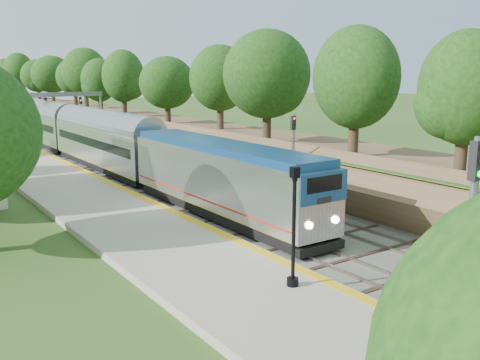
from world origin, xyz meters
TOP-DOWN VIEW (x-y plane):
  - trackbed at (2.00, 60.00)m, footprint 9.50×170.00m
  - platform at (-5.20, 16.00)m, footprint 6.40×68.00m
  - yellow_stripe at (-2.35, 16.00)m, footprint 0.55×68.00m
  - embankment at (10.35, 60.00)m, footprint 10.64×170.00m
  - signal_gantry at (2.47, 54.99)m, footprint 8.40×0.38m
  - trees_behind_platform at (-11.17, 20.67)m, footprint 7.82×53.32m
  - train at (0.00, 75.60)m, footprint 2.88×135.36m
  - lamppost_far at (-3.72, 6.64)m, footprint 0.46×0.46m
  - signal_platform at (-2.90, -0.02)m, footprint 0.38×0.30m
  - signal_farside at (6.20, 18.57)m, footprint 0.31×0.25m

SIDE VIEW (x-z plane):
  - trackbed at x=2.00m, z-range -0.07..0.21m
  - platform at x=-5.20m, z-range 0.00..0.38m
  - yellow_stripe at x=-2.35m, z-range 0.38..0.39m
  - embankment at x=10.35m, z-range -3.89..7.80m
  - train at x=0.00m, z-range 0.06..4.30m
  - lamppost_far at x=-3.72m, z-range 0.13..4.81m
  - signal_farside at x=6.20m, z-range 0.75..6.42m
  - signal_platform at x=-2.90m, z-range 1.11..7.52m
  - trees_behind_platform at x=-11.17m, z-range 0.93..8.14m
  - signal_gantry at x=2.47m, z-range 1.72..7.92m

